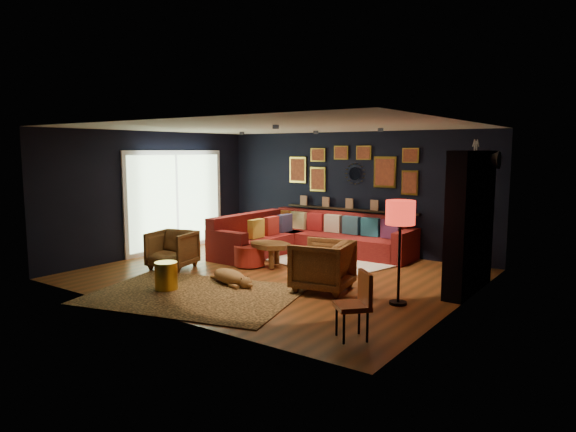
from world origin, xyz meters
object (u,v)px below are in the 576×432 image
Objects in this scene: armchair_right at (322,263)px; orange_chair at (357,300)px; armchair_left at (172,248)px; floor_lamp at (400,218)px; coffee_table at (270,247)px; sectional at (304,239)px; gold_stool at (166,276)px; pouf at (249,255)px; dog at (229,274)px.

orange_chair is at bearing 31.97° from armchair_right.
armchair_right reaches higher than armchair_left.
coffee_table is at bearing 165.00° from floor_lamp.
sectional is at bearing 48.92° from armchair_left.
orange_chair is (3.27, -3.77, 0.15)m from sectional.
floor_lamp is (4.40, 0.32, 0.87)m from armchair_left.
coffee_table is 2.25m from gold_stool.
coffee_table is at bearing -174.27° from orange_chair.
armchair_right is (2.00, -0.61, 0.22)m from pouf.
gold_stool is at bearing -65.50° from armchair_right.
armchair_left is 0.52× the size of floor_lamp.
floor_lamp is at bearing -10.45° from pouf.
armchair_left is at bearing -175.85° from floor_lamp.
armchair_right is at bearing 175.66° from orange_chair.
coffee_table is 1.84m from armchair_right.
gold_stool is at bearing -156.54° from floor_lamp.
pouf is at bearing 128.99° from dog.
armchair_right reaches higher than coffee_table.
gold_stool is at bearing -99.08° from coffee_table.
orange_chair reaches higher than pouf.
floor_lamp is at bearing -35.42° from sectional.
armchair_right is at bearing -8.39° from armchair_left.
floor_lamp reaches higher than sectional.
coffee_table is 1.15× the size of orange_chair.
coffee_table is 1.83m from armchair_left.
armchair_right is 2.12m from orange_chair.
dog is at bearing -81.89° from sectional.
floor_lamp is at bearing -10.11° from armchair_left.
gold_stool is 0.30× the size of floor_lamp.
coffee_table is 3.17m from floor_lamp.
armchair_left reaches higher than gold_stool.
armchair_right is at bearing -16.83° from pouf.
orange_chair is (4.55, -1.23, 0.08)m from armchair_left.
floor_lamp is 2.98m from dog.
dog is at bearing -78.27° from armchair_right.
orange_chair is at bearing -37.04° from coffee_table.
coffee_table is at bearing -126.34° from armchair_right.
sectional is 3.93m from floor_lamp.
sectional is 1.44m from coffee_table.
floor_lamp reaches higher than pouf.
floor_lamp is (1.28, -0.00, 0.82)m from armchair_right.
gold_stool is 1.02m from dog.
armchair_left is at bearing -175.85° from dog.
pouf is at bearing 169.55° from floor_lamp.
gold_stool is at bearing -139.20° from orange_chair.
coffee_table is at bearing 112.92° from dog.
pouf is at bearing -96.12° from sectional.
dog is (0.23, -1.38, -0.20)m from coffee_table.
sectional is 3.89× the size of armchair_right.
armchair_left is 1.72m from dog.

